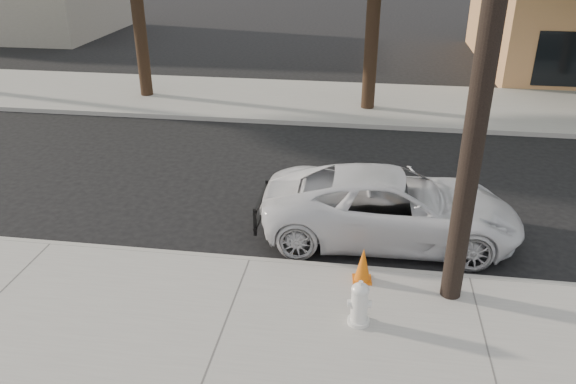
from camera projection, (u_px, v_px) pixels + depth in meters
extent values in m
plane|color=black|center=(269.00, 213.00, 12.47)|extent=(120.00, 120.00, 0.00)
cube|color=gray|center=(220.00, 339.00, 8.61)|extent=(90.00, 4.40, 0.15)
cube|color=gray|center=(311.00, 101.00, 20.01)|extent=(90.00, 5.00, 0.15)
cube|color=#9E9B93|center=(250.00, 262.00, 10.57)|extent=(90.00, 0.12, 0.16)
cylinder|color=black|center=(492.00, 21.00, 7.57)|extent=(0.34, 0.34, 9.00)
cylinder|color=black|center=(141.00, 35.00, 19.57)|extent=(0.44, 0.44, 4.25)
cylinder|color=black|center=(372.00, 36.00, 18.06)|extent=(0.44, 0.44, 4.75)
imported|color=silver|center=(391.00, 206.00, 11.25)|extent=(5.16, 2.49, 1.42)
cylinder|color=silver|center=(358.00, 321.00, 8.84)|extent=(0.35, 0.35, 0.07)
cylinder|color=silver|center=(359.00, 307.00, 8.72)|extent=(0.26, 0.26, 0.60)
ellipsoid|color=silver|center=(360.00, 290.00, 8.58)|extent=(0.29, 0.29, 0.20)
cylinder|color=silver|center=(359.00, 304.00, 8.70)|extent=(0.38, 0.15, 0.12)
cylinder|color=silver|center=(359.00, 304.00, 8.70)|extent=(0.17, 0.21, 0.15)
cube|color=#DB600B|center=(362.00, 279.00, 9.90)|extent=(0.36, 0.36, 0.02)
cone|color=#DB600B|center=(363.00, 264.00, 9.76)|extent=(0.32, 0.32, 0.65)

